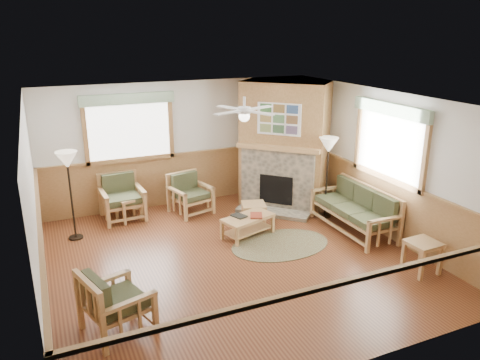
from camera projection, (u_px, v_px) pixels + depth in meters
name	position (u px, v px, depth m)	size (l,w,h in m)	color
floor	(235.00, 259.00, 8.00)	(6.00, 6.00, 0.01)	brown
ceiling	(234.00, 100.00, 7.16)	(6.00, 6.00, 0.01)	white
wall_back	(181.00, 144.00, 10.19)	(6.00, 0.02, 2.70)	silver
wall_front	(345.00, 266.00, 4.97)	(6.00, 0.02, 2.70)	silver
wall_left	(35.00, 211.00, 6.44)	(0.02, 6.00, 2.70)	silver
wall_right	(382.00, 163.00, 8.73)	(0.02, 6.00, 2.70)	silver
wainscot	(235.00, 229.00, 7.83)	(6.00, 6.00, 1.10)	olive
fireplace	(284.00, 144.00, 10.15)	(2.20, 2.20, 2.70)	olive
window_back	(126.00, 92.00, 9.37)	(1.90, 0.16, 1.50)	white
window_right	(394.00, 101.00, 8.17)	(0.16, 1.90, 1.50)	white
ceiling_fan	(244.00, 99.00, 7.55)	(1.24, 1.24, 0.36)	white
sofa	(354.00, 210.00, 8.98)	(0.77, 1.88, 0.86)	tan
armchair_back_left	(122.00, 198.00, 9.54)	(0.81, 0.81, 0.91)	tan
armchair_back_right	(191.00, 194.00, 9.85)	(0.75, 0.75, 0.84)	tan
armchair_left	(116.00, 301.00, 5.98)	(0.77, 0.77, 0.86)	tan
coffee_table	(248.00, 226.00, 8.80)	(0.99, 0.49, 0.40)	tan
end_table_chairs	(129.00, 209.00, 9.51)	(0.44, 0.43, 0.50)	tan
end_table_sofa	(422.00, 257.00, 7.47)	(0.48, 0.46, 0.54)	tan
footstool	(254.00, 213.00, 9.43)	(0.46, 0.46, 0.40)	tan
braided_rug	(280.00, 245.00, 8.50)	(1.85, 1.85, 0.01)	brown
floor_lamp_left	(71.00, 196.00, 8.51)	(0.39, 0.39, 1.69)	black
floor_lamp_right	(327.00, 178.00, 9.53)	(0.39, 0.39, 1.69)	black
book_red	(256.00, 215.00, 8.75)	(0.22, 0.30, 0.03)	maroon
book_dark	(239.00, 215.00, 8.74)	(0.20, 0.27, 0.03)	black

